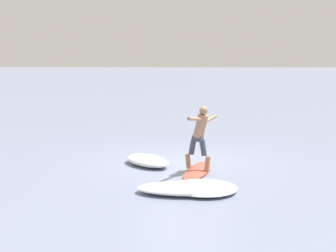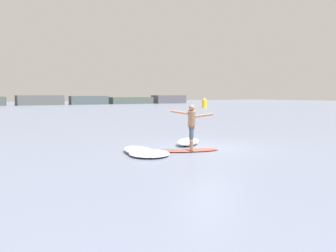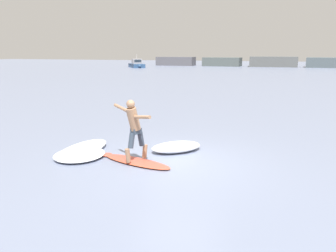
% 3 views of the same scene
% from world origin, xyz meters
% --- Properties ---
extents(ground_plane, '(200.00, 200.00, 0.00)m').
position_xyz_m(ground_plane, '(0.00, 0.00, 0.00)').
color(ground_plane, slate).
extents(surfboard, '(2.45, 1.16, 0.22)m').
position_xyz_m(surfboard, '(-1.12, -0.36, 0.04)').
color(surfboard, '#D94E3C').
rests_on(surfboard, ground).
extents(surfer, '(1.45, 0.93, 1.73)m').
position_xyz_m(surfer, '(-1.11, -0.43, 1.10)').
color(surfer, '#9B7354').
rests_on(surfer, surfboard).
extents(wave_foam_at_tail, '(1.06, 2.35, 0.23)m').
position_xyz_m(wave_foam_at_tail, '(-3.06, -0.02, 0.11)').
color(wave_foam_at_tail, white).
rests_on(wave_foam_at_tail, ground).
extents(wave_foam_at_nose, '(1.79, 1.72, 0.28)m').
position_xyz_m(wave_foam_at_nose, '(-0.34, 1.04, 0.14)').
color(wave_foam_at_nose, white).
rests_on(wave_foam_at_nose, ground).
extents(wave_foam_beside, '(1.58, 1.68, 0.17)m').
position_xyz_m(wave_foam_beside, '(-2.90, -0.43, 0.09)').
color(wave_foam_beside, white).
rests_on(wave_foam_beside, ground).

